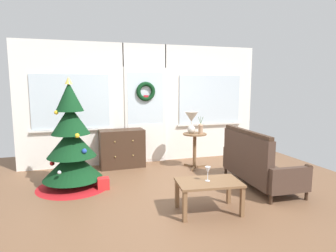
{
  "coord_description": "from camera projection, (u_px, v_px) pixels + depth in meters",
  "views": [
    {
      "loc": [
        -1.38,
        -4.1,
        1.69
      ],
      "look_at": [
        0.05,
        0.55,
        1.0
      ],
      "focal_mm": 31.09,
      "sensor_mm": 36.0,
      "label": 1
    }
  ],
  "objects": [
    {
      "name": "ground_plane",
      "position": [
        175.0,
        194.0,
        4.52
      ],
      "size": [
        6.76,
        6.76,
        0.0
      ],
      "primitive_type": "plane",
      "color": "brown"
    },
    {
      "name": "back_wall_with_door",
      "position": [
        145.0,
        104.0,
        6.31
      ],
      "size": [
        5.2,
        0.19,
        2.55
      ],
      "color": "white",
      "rests_on": "ground"
    },
    {
      "name": "christmas_tree",
      "position": [
        72.0,
        149.0,
        4.77
      ],
      "size": [
        1.19,
        1.19,
        1.82
      ],
      "color": "#4C331E",
      "rests_on": "ground"
    },
    {
      "name": "dresser_cabinet",
      "position": [
        122.0,
        148.0,
        5.99
      ],
      "size": [
        0.92,
        0.47,
        0.78
      ],
      "color": "#3D281C",
      "rests_on": "ground"
    },
    {
      "name": "settee_sofa",
      "position": [
        256.0,
        164.0,
        4.84
      ],
      "size": [
        0.78,
        1.6,
        0.96
      ],
      "color": "#3D281C",
      "rests_on": "ground"
    },
    {
      "name": "side_table",
      "position": [
        195.0,
        144.0,
        5.91
      ],
      "size": [
        0.5,
        0.48,
        0.71
      ],
      "color": "brown",
      "rests_on": "ground"
    },
    {
      "name": "table_lamp",
      "position": [
        191.0,
        119.0,
        5.86
      ],
      "size": [
        0.28,
        0.28,
        0.44
      ],
      "color": "silver",
      "rests_on": "side_table"
    },
    {
      "name": "flower_vase",
      "position": [
        201.0,
        128.0,
        5.84
      ],
      "size": [
        0.11,
        0.1,
        0.35
      ],
      "color": "tan",
      "rests_on": "side_table"
    },
    {
      "name": "coffee_table",
      "position": [
        209.0,
        186.0,
        3.85
      ],
      "size": [
        0.89,
        0.61,
        0.43
      ],
      "color": "brown",
      "rests_on": "ground"
    },
    {
      "name": "wine_glass",
      "position": [
        208.0,
        171.0,
        3.84
      ],
      "size": [
        0.08,
        0.08,
        0.2
      ],
      "color": "silver",
      "rests_on": "coffee_table"
    },
    {
      "name": "gift_box",
      "position": [
        103.0,
        183.0,
        4.74
      ],
      "size": [
        0.19,
        0.17,
        0.19
      ],
      "primitive_type": "cube",
      "color": "red",
      "rests_on": "ground"
    }
  ]
}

